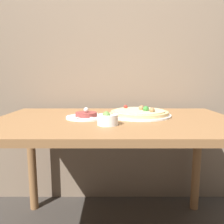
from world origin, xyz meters
TOP-DOWN VIEW (x-y plane):
  - back_wall at (0.00, 0.95)m, footprint 8.00×0.05m
  - dining_table at (0.00, 0.41)m, footprint 1.34×0.83m
  - pizza_plate at (0.15, 0.50)m, footprint 0.37×0.37m
  - tartare_plate at (-0.16, 0.43)m, footprint 0.22×0.22m
  - small_bowl at (-0.04, 0.25)m, footprint 0.10×0.10m

SIDE VIEW (x-z plane):
  - dining_table at x=0.00m, z-range 0.28..1.05m
  - tartare_plate at x=-0.16m, z-range 0.75..0.81m
  - pizza_plate at x=0.15m, z-range 0.75..0.81m
  - small_bowl at x=-0.04m, z-range 0.76..0.83m
  - back_wall at x=0.00m, z-range 0.00..2.60m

